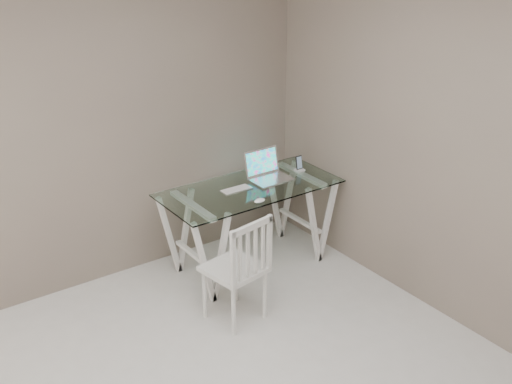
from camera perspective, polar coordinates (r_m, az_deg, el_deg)
room at (r=3.01m, az=-2.24°, el=1.49°), size 4.50×4.52×2.71m
desk at (r=5.47m, az=-0.54°, el=-3.06°), size 1.50×0.70×0.75m
chair at (r=4.70m, az=-1.35°, el=-6.58°), size 0.46×0.46×0.87m
laptop at (r=5.47m, az=0.99°, el=1.79°), size 0.34×0.29×0.24m
keyboard at (r=5.26m, az=-1.79°, el=0.22°), size 0.27×0.11×0.01m
mouse at (r=5.03m, az=0.32°, el=-0.77°), size 0.10×0.06×0.03m
phone_dock at (r=5.65m, az=3.87°, el=2.25°), size 0.07×0.07×0.14m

